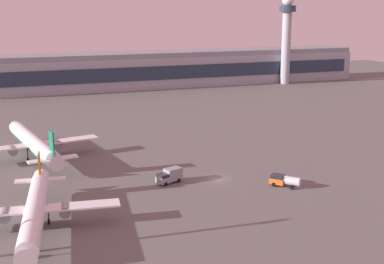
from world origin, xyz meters
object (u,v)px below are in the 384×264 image
(control_tower, at_px, (287,33))
(airplane_mid_apron, at_px, (35,210))
(catering_truck, at_px, (170,176))
(fuel_truck, at_px, (284,180))
(airplane_near_gate, at_px, (34,144))

(control_tower, height_order, airplane_mid_apron, control_tower)
(airplane_mid_apron, relative_size, catering_truck, 5.92)
(airplane_mid_apron, bearing_deg, control_tower, -125.29)
(control_tower, bearing_deg, fuel_truck, -120.66)
(fuel_truck, bearing_deg, airplane_mid_apron, 143.30)
(fuel_truck, distance_m, catering_truck, 24.03)
(fuel_truck, height_order, catering_truck, catering_truck)
(control_tower, xyz_separation_m, fuel_truck, (-78.48, -132.39, -23.31))
(control_tower, bearing_deg, airplane_mid_apron, -133.27)
(airplane_mid_apron, height_order, airplane_near_gate, airplane_near_gate)
(airplane_mid_apron, bearing_deg, fuel_truck, -167.41)
(airplane_near_gate, relative_size, fuel_truck, 6.62)
(control_tower, xyz_separation_m, catering_truck, (-100.03, -121.76, -23.10))
(fuel_truck, xyz_separation_m, catering_truck, (-21.55, 10.64, 0.21))
(airplane_near_gate, bearing_deg, fuel_truck, -49.58)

